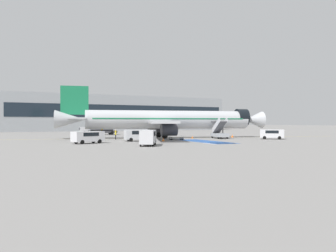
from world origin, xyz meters
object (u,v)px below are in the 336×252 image
at_px(traffic_cone_2, 163,140).
at_px(ground_crew_0, 141,135).
at_px(service_van_0, 272,133).
at_px(traffic_cone_1, 232,136).
at_px(service_van_2, 148,136).
at_px(boarding_stairs_forward, 220,133).
at_px(airliner, 166,120).
at_px(ground_crew_1, 143,134).
at_px(terminal_building, 122,113).
at_px(baggage_cart, 176,138).
at_px(traffic_cone_0, 192,137).
at_px(ground_crew_2, 116,134).
at_px(service_van_3, 88,136).
at_px(service_van_1, 137,134).
at_px(fuel_tanker, 99,128).

bearing_deg(traffic_cone_2, ground_crew_0, 109.08).
height_order(service_van_0, traffic_cone_1, service_van_0).
xyz_separation_m(service_van_2, traffic_cone_1, (25.85, 15.77, -0.97)).
xyz_separation_m(boarding_stairs_forward, service_van_0, (7.37, -6.89, 0.10)).
relative_size(airliner, ground_crew_1, 23.28).
distance_m(service_van_2, ground_crew_1, 16.57).
height_order(ground_crew_0, terminal_building, terminal_building).
xyz_separation_m(airliner, terminal_building, (11.25, 67.24, 3.18)).
distance_m(service_van_0, terminal_building, 80.96).
height_order(baggage_cart, terminal_building, terminal_building).
bearing_deg(ground_crew_0, baggage_cart, 117.41).
bearing_deg(ground_crew_0, traffic_cone_0, 146.59).
relative_size(ground_crew_0, ground_crew_1, 0.90).
bearing_deg(ground_crew_2, ground_crew_0, 74.29).
distance_m(service_van_2, terminal_building, 89.98).
bearing_deg(ground_crew_1, ground_crew_2, 158.97).
bearing_deg(boarding_stairs_forward, ground_crew_0, -172.85).
distance_m(service_van_0, traffic_cone_1, 9.88).
distance_m(ground_crew_2, terminal_building, 72.53).
relative_size(service_van_0, service_van_3, 0.88).
bearing_deg(service_van_1, traffic_cone_0, -65.63).
distance_m(baggage_cart, terminal_building, 76.18).
xyz_separation_m(fuel_tanker, terminal_building, (19.88, 44.07, 5.08)).
bearing_deg(boarding_stairs_forward, airliner, 156.07).
bearing_deg(traffic_cone_0, traffic_cone_1, -0.06).
relative_size(service_van_2, terminal_building, 0.06).
bearing_deg(service_van_2, service_van_1, 105.31).
distance_m(traffic_cone_0, traffic_cone_2, 11.89).
bearing_deg(ground_crew_1, service_van_2, -102.00).
bearing_deg(baggage_cart, terminal_building, 2.51).
bearing_deg(fuel_tanker, baggage_cart, -163.67).
bearing_deg(traffic_cone_0, baggage_cart, -145.86).
distance_m(traffic_cone_0, terminal_building, 71.67).
height_order(fuel_tanker, ground_crew_0, fuel_tanker).
xyz_separation_m(boarding_stairs_forward, ground_crew_1, (-15.57, 2.68, 0.06)).
bearing_deg(service_van_3, traffic_cone_2, -104.92).
bearing_deg(service_van_2, ground_crew_1, 99.34).
bearing_deg(service_van_2, traffic_cone_0, 72.10).
bearing_deg(traffic_cone_1, ground_crew_1, -179.95).
bearing_deg(traffic_cone_1, boarding_stairs_forward, -152.29).
relative_size(ground_crew_2, traffic_cone_1, 2.89).
height_order(service_van_0, service_van_2, service_van_2).
bearing_deg(traffic_cone_0, boarding_stairs_forward, -29.70).
height_order(service_van_2, traffic_cone_0, service_van_2).
xyz_separation_m(traffic_cone_1, traffic_cone_2, (-19.52, -6.94, -0.04)).
height_order(fuel_tanker, traffic_cone_1, fuel_tanker).
bearing_deg(terminal_building, fuel_tanker, -114.28).
xyz_separation_m(airliner, baggage_cart, (-1.51, -7.56, -3.51)).
relative_size(boarding_stairs_forward, ground_crew_2, 2.94).
xyz_separation_m(boarding_stairs_forward, traffic_cone_1, (5.13, 2.70, -0.70)).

